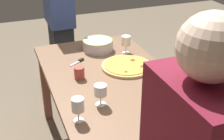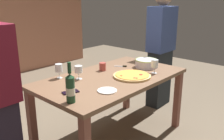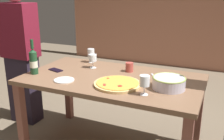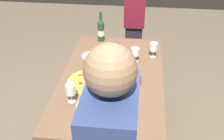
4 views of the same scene
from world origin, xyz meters
TOP-DOWN VIEW (x-y plane):
  - ground_plane at (0.00, 0.00)m, footprint 8.00×8.00m
  - dining_table at (0.00, 0.00)m, footprint 1.60×0.90m
  - pizza at (0.13, -0.17)m, footprint 0.39×0.39m
  - serving_bowl at (0.53, -0.07)m, footprint 0.27×0.27m
  - wine_bottle at (-0.71, -0.20)m, footprint 0.07×0.07m
  - wine_glass_near_pizza at (-0.41, 0.36)m, footprint 0.07×0.07m
  - wine_glass_by_bottle at (-0.30, 0.19)m, footprint 0.08×0.08m
  - wine_glass_far_left at (0.39, -0.27)m, footprint 0.08×0.08m
  - cup_amber at (0.09, 0.22)m, footprint 0.08×0.08m
  - side_plate at (-0.34, -0.25)m, footprint 0.18×0.18m
  - cell_phone at (-0.59, -0.04)m, footprint 0.16×0.11m
  - pizza_knife at (0.35, 0.16)m, footprint 0.10×0.14m
  - person_host at (-1.18, 0.14)m, footprint 0.38×0.24m

SIDE VIEW (x-z plane):
  - ground_plane at x=0.00m, z-range 0.00..0.00m
  - dining_table at x=0.00m, z-range 0.28..1.03m
  - side_plate at x=-0.34m, z-range 0.75..0.76m
  - cell_phone at x=-0.59m, z-range 0.75..0.76m
  - pizza_knife at x=0.35m, z-range 0.75..0.76m
  - pizza at x=0.13m, z-range 0.75..0.78m
  - cup_amber at x=0.09m, z-range 0.75..0.84m
  - serving_bowl at x=0.53m, z-range 0.75..0.85m
  - person_host at x=-1.18m, z-range 0.01..1.61m
  - wine_glass_by_bottle at x=-0.30m, z-range 0.78..0.92m
  - wine_glass_far_left at x=0.39m, z-range 0.78..0.93m
  - wine_glass_near_pizza at x=-0.41m, z-range 0.78..0.93m
  - wine_bottle at x=-0.71m, z-range 0.71..1.04m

